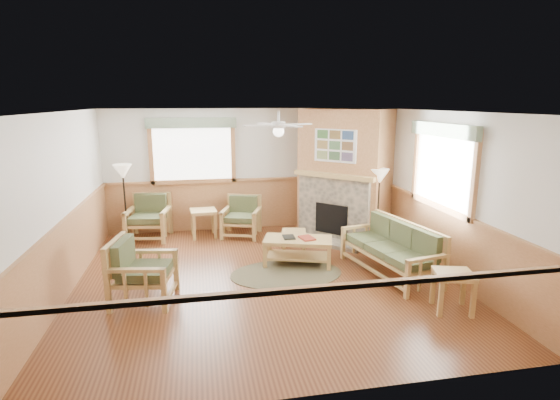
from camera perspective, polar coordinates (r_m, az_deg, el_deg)
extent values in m
cube|color=brown|center=(7.32, -2.09, -10.19)|extent=(6.00, 6.00, 0.01)
cube|color=white|center=(6.74, -2.28, 11.49)|extent=(6.00, 6.00, 0.01)
cube|color=silver|center=(9.83, -4.80, 3.97)|extent=(6.00, 0.02, 2.70)
cube|color=silver|center=(4.09, 4.20, -8.84)|extent=(6.00, 0.02, 2.70)
cube|color=silver|center=(7.12, -26.80, -0.79)|extent=(0.02, 6.00, 2.70)
cube|color=silver|center=(7.92, 19.83, 1.08)|extent=(0.02, 6.00, 2.70)
cylinder|color=#4B452E|center=(7.47, 0.83, -9.60)|extent=(2.50, 2.50, 0.01)
cube|color=maroon|center=(7.74, 3.54, -4.87)|extent=(0.28, 0.34, 0.03)
cube|color=black|center=(7.78, 1.17, -4.78)|extent=(0.21, 0.28, 0.02)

